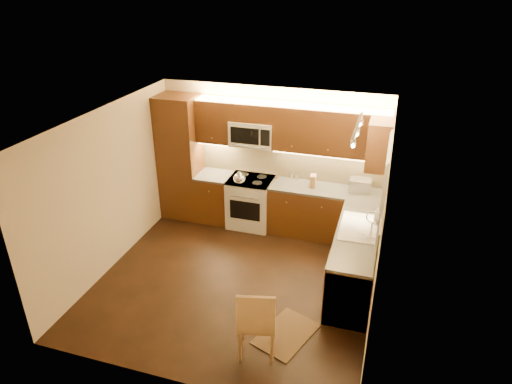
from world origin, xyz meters
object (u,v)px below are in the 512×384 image
(microwave, at_px, (253,133))
(stove, at_px, (251,202))
(kettle, at_px, (239,177))
(soap_bottle, at_px, (377,213))
(dining_chair, at_px, (257,319))
(knife_block, at_px, (313,181))
(toaster_oven, at_px, (360,185))
(sink, at_px, (359,223))

(microwave, bearing_deg, stove, -90.00)
(kettle, height_order, soap_bottle, kettle)
(stove, bearing_deg, dining_chair, -70.86)
(kettle, bearing_deg, dining_chair, -86.98)
(soap_bottle, bearing_deg, kettle, 168.87)
(knife_block, relative_size, soap_bottle, 1.21)
(stove, height_order, kettle, kettle)
(knife_block, bearing_deg, kettle, -171.09)
(soap_bottle, distance_m, dining_chair, 2.54)
(toaster_oven, bearing_deg, soap_bottle, -69.37)
(sink, bearing_deg, soap_bottle, 56.82)
(stove, xyz_separation_m, toaster_oven, (1.89, 0.12, 0.55))
(microwave, relative_size, dining_chair, 0.76)
(sink, distance_m, soap_bottle, 0.42)
(kettle, distance_m, knife_block, 1.27)
(toaster_oven, height_order, dining_chair, toaster_oven)
(stove, bearing_deg, sink, -29.36)
(kettle, xyz_separation_m, toaster_oven, (2.03, 0.34, -0.03))
(toaster_oven, relative_size, dining_chair, 0.36)
(microwave, relative_size, toaster_oven, 2.13)
(sink, bearing_deg, dining_chair, -118.00)
(kettle, bearing_deg, stove, 38.59)
(microwave, height_order, sink, microwave)
(toaster_oven, bearing_deg, dining_chair, -105.74)
(kettle, distance_m, soap_bottle, 2.43)
(sink, relative_size, toaster_oven, 2.41)
(sink, relative_size, dining_chair, 0.86)
(sink, xyz_separation_m, soap_bottle, (0.23, 0.35, 0.01))
(stove, distance_m, sink, 2.35)
(toaster_oven, relative_size, soap_bottle, 2.03)
(stove, distance_m, soap_bottle, 2.42)
(sink, relative_size, soap_bottle, 4.89)
(kettle, bearing_deg, sink, -42.97)
(microwave, xyz_separation_m, soap_bottle, (2.23, -0.91, -0.73))
(sink, bearing_deg, knife_block, 127.35)
(sink, distance_m, knife_block, 1.48)
(microwave, bearing_deg, dining_chair, -71.64)
(stove, relative_size, toaster_oven, 2.58)
(soap_bottle, bearing_deg, microwave, 159.96)
(knife_block, distance_m, dining_chair, 3.05)
(sink, xyz_separation_m, toaster_oven, (-0.11, 1.24, 0.03))
(stove, bearing_deg, microwave, 90.00)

